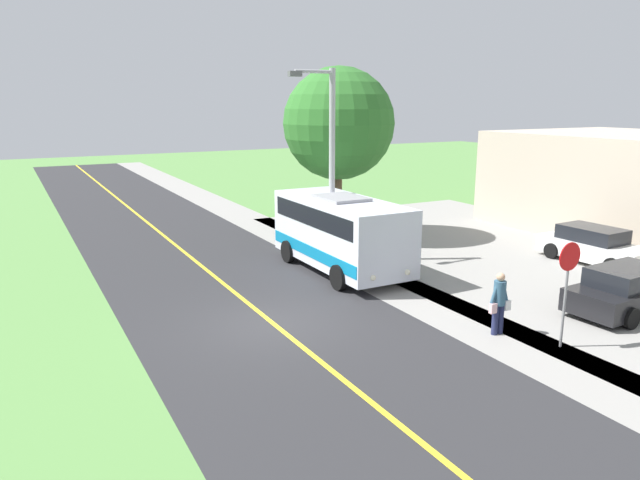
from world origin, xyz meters
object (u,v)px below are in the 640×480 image
parked_car_far (629,290)px  tree_curbside (339,124)px  street_light_pole (329,158)px  shuttle_bus_front (341,230)px  parked_car_near (594,246)px  stop_sign (568,276)px  pedestrian_with_bags (499,301)px

parked_car_far → tree_curbside: (2.78, -13.27, 4.69)m
tree_curbside → street_light_pole: bearing=55.2°
shuttle_bus_front → parked_car_far: size_ratio=1.50×
street_light_pole → parked_car_near: size_ratio=1.71×
parked_car_near → tree_curbside: (6.81, -8.97, 4.69)m
stop_sign → parked_car_near: stop_sign is taller
shuttle_bus_front → tree_curbside: size_ratio=0.85×
parked_car_far → street_light_pole: bearing=-61.2°
shuttle_bus_front → tree_curbside: bearing=-118.9°
pedestrian_with_bags → parked_car_far: bearing=173.7°
pedestrian_with_bags → parked_car_far: (-4.92, 0.54, -0.28)m
stop_sign → tree_curbside: size_ratio=0.36×
pedestrian_with_bags → parked_car_far: size_ratio=0.40×
pedestrian_with_bags → tree_curbside: 13.64m
street_light_pole → parked_car_near: bearing=150.3°
shuttle_bus_front → stop_sign: bearing=99.5°
parked_car_near → tree_curbside: tree_curbside is taller
street_light_pole → stop_sign: bearing=96.6°
pedestrian_with_bags → parked_car_near: bearing=-157.2°
shuttle_bus_front → stop_sign: shuttle_bus_front is taller
pedestrian_with_bags → street_light_pole: (0.38, -9.09, 3.26)m
street_light_pole → tree_curbside: tree_curbside is taller
street_light_pole → parked_car_far: bearing=118.8°
parked_car_near → parked_car_far: same height
stop_sign → parked_car_near: size_ratio=0.64×
shuttle_bus_front → street_light_pole: size_ratio=0.88×
parked_car_far → tree_curbside: tree_curbside is taller
street_light_pole → tree_curbside: 4.58m
stop_sign → tree_curbside: bearing=-95.2°
parked_car_near → parked_car_far: 5.90m
pedestrian_with_bags → tree_curbside: size_ratio=0.22×
pedestrian_with_bags → tree_curbside: tree_curbside is taller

